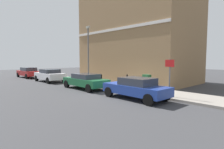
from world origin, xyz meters
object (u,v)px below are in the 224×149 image
(bollard_far_kerb, at_px, (101,80))
(car_red, at_px, (28,72))
(car_green, at_px, (85,81))
(street_sign, at_px, (170,72))
(utility_cabinet, at_px, (147,83))
(car_blue, at_px, (136,88))
(car_white, at_px, (50,75))
(bollard_near_cabinet, at_px, (127,80))
(lamppost, at_px, (88,51))

(bollard_far_kerb, bearing_deg, car_red, 95.89)
(car_green, relative_size, street_sign, 1.92)
(car_green, relative_size, utility_cabinet, 3.84)
(car_blue, xyz_separation_m, car_red, (-0.07, 18.51, 0.03))
(car_white, relative_size, bollard_near_cabinet, 4.01)
(street_sign, bearing_deg, bollard_far_kerb, 91.54)
(car_red, relative_size, lamppost, 0.78)
(bollard_near_cabinet, bearing_deg, car_green, 141.39)
(bollard_far_kerb, distance_m, lamppost, 4.71)
(car_red, height_order, street_sign, street_sign)
(car_blue, distance_m, bollard_far_kerb, 5.05)
(bollard_near_cabinet, distance_m, bollard_far_kerb, 2.20)
(car_green, xyz_separation_m, car_white, (0.03, 6.79, 0.05))
(car_red, distance_m, utility_cabinet, 17.63)
(lamppost, bearing_deg, car_white, 126.53)
(car_blue, relative_size, car_white, 1.04)
(bollard_near_cabinet, bearing_deg, car_blue, -130.73)
(car_blue, height_order, car_red, car_red)
(bollard_near_cabinet, relative_size, street_sign, 0.45)
(utility_cabinet, bearing_deg, car_white, 103.22)
(lamppost, bearing_deg, bollard_far_kerb, -109.84)
(utility_cabinet, relative_size, bollard_near_cabinet, 1.11)
(car_green, xyz_separation_m, lamppost, (2.67, 3.22, 2.62))
(car_blue, relative_size, car_red, 0.96)
(bollard_far_kerb, xyz_separation_m, lamppost, (1.33, 3.69, 2.60))
(car_white, relative_size, bollard_far_kerb, 4.01)
(car_white, bearing_deg, car_blue, 180.00)
(car_blue, xyz_separation_m, car_white, (0.03, 12.13, 0.03))
(car_red, xyz_separation_m, bollard_far_kerb, (1.41, -13.64, -0.03))
(car_red, bearing_deg, car_white, -179.32)
(utility_cabinet, relative_size, lamppost, 0.20)
(car_blue, bearing_deg, car_white, 1.05)
(bollard_near_cabinet, height_order, bollard_far_kerb, same)
(car_red, bearing_deg, car_green, -179.94)
(car_green, distance_m, car_white, 6.79)
(car_red, height_order, bollard_far_kerb, car_red)
(car_green, distance_m, lamppost, 4.94)
(car_red, bearing_deg, bollard_far_kerb, -174.34)
(bollard_near_cabinet, xyz_separation_m, lamppost, (-0.05, 5.40, 2.60))
(car_blue, bearing_deg, bollard_far_kerb, -14.15)
(car_white, bearing_deg, lamppost, -143.32)
(bollard_far_kerb, bearing_deg, lamppost, 70.16)
(car_green, xyz_separation_m, car_red, (-0.07, 13.17, 0.05))
(street_sign, bearing_deg, car_white, 96.22)
(bollard_near_cabinet, height_order, street_sign, street_sign)
(car_white, distance_m, lamppost, 5.12)
(car_green, xyz_separation_m, bollard_near_cabinet, (2.73, -2.18, 0.02))
(utility_cabinet, xyz_separation_m, bollard_near_cabinet, (0.10, 2.07, 0.02))
(car_green, height_order, car_white, car_white)
(utility_cabinet, xyz_separation_m, bollard_far_kerb, (-1.29, 3.78, 0.02))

